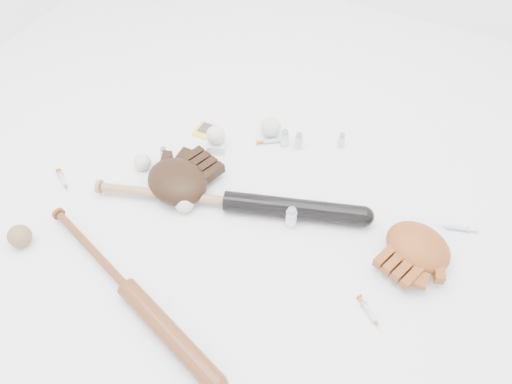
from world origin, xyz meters
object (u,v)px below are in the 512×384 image
at_px(bat_dark, 227,201).
at_px(bat_wood, 128,289).
at_px(pedestal, 217,145).
at_px(glove_dark, 177,181).

bearing_deg(bat_dark, bat_wood, -122.55).
bearing_deg(pedestal, bat_wood, -84.58).
bearing_deg(bat_dark, glove_dark, 164.63).
xyz_separation_m(glove_dark, pedestal, (0.02, 0.25, -0.03)).
height_order(bat_wood, pedestal, bat_wood).
bearing_deg(pedestal, glove_dark, -94.87).
relative_size(glove_dark, pedestal, 4.05).
height_order(bat_dark, pedestal, bat_dark).
distance_m(bat_dark, glove_dark, 0.20).
bearing_deg(bat_wood, bat_dark, 94.45).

